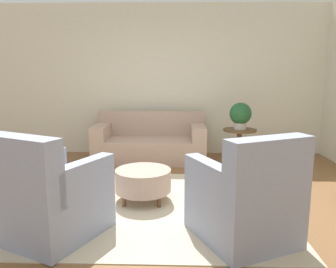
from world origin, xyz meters
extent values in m
plane|color=brown|center=(0.00, 0.00, 0.00)|extent=(16.00, 16.00, 0.00)
cube|color=beige|center=(0.00, 2.71, 1.40)|extent=(9.30, 0.12, 2.80)
cube|color=beige|center=(0.00, 0.00, 0.01)|extent=(2.92, 2.43, 0.01)
cube|color=tan|center=(-0.21, 2.03, 0.20)|extent=(1.92, 0.88, 0.40)
cube|color=tan|center=(-0.21, 2.37, 0.62)|extent=(1.92, 0.20, 0.44)
cube|color=tan|center=(-1.06, 2.01, 0.52)|extent=(0.24, 0.84, 0.24)
cube|color=tan|center=(0.63, 2.01, 0.52)|extent=(0.24, 0.84, 0.24)
cube|color=brown|center=(-0.21, 1.62, 0.03)|extent=(1.73, 0.05, 0.06)
cube|color=#8E99B2|center=(-0.87, -0.72, 0.21)|extent=(1.05, 1.10, 0.41)
cube|color=#8E99B2|center=(-1.01, -1.02, 0.71)|extent=(0.77, 0.51, 0.59)
cube|color=#8E99B2|center=(-0.58, -0.84, 0.58)|extent=(0.47, 0.79, 0.33)
cube|color=#8E99B2|center=(-1.14, -0.57, 0.58)|extent=(0.47, 0.79, 0.33)
cube|color=brown|center=(-0.70, -0.37, 0.04)|extent=(0.64, 0.34, 0.06)
cube|color=#8E99B2|center=(0.87, -0.72, 0.21)|extent=(1.05, 1.10, 0.41)
cube|color=#8E99B2|center=(1.01, -1.02, 0.71)|extent=(0.77, 0.51, 0.59)
cube|color=#8E99B2|center=(1.14, -0.57, 0.58)|extent=(0.47, 0.79, 0.33)
cube|color=#8E99B2|center=(0.58, -0.84, 0.58)|extent=(0.47, 0.79, 0.33)
cube|color=brown|center=(0.70, -0.37, 0.04)|extent=(0.64, 0.34, 0.06)
cylinder|color=tan|center=(-0.13, 0.15, 0.26)|extent=(0.66, 0.66, 0.26)
cylinder|color=brown|center=(-0.33, -0.05, 0.07)|extent=(0.05, 0.05, 0.12)
cylinder|color=brown|center=(0.07, -0.05, 0.07)|extent=(0.05, 0.05, 0.12)
cylinder|color=brown|center=(-0.33, 0.35, 0.07)|extent=(0.05, 0.05, 0.12)
cylinder|color=brown|center=(0.07, 0.35, 0.07)|extent=(0.05, 0.05, 0.12)
cylinder|color=brown|center=(1.30, 1.79, 0.60)|extent=(0.55, 0.55, 0.03)
cylinder|color=brown|center=(1.30, 1.79, 0.29)|extent=(0.08, 0.08, 0.58)
cylinder|color=brown|center=(1.30, 1.79, 0.01)|extent=(0.30, 0.30, 0.03)
cylinder|color=beige|center=(1.30, 1.79, 0.67)|extent=(0.20, 0.20, 0.11)
sphere|color=#23562D|center=(1.30, 1.79, 0.87)|extent=(0.36, 0.36, 0.36)
camera|label=1|loc=(0.28, -3.59, 1.50)|focal=35.00mm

